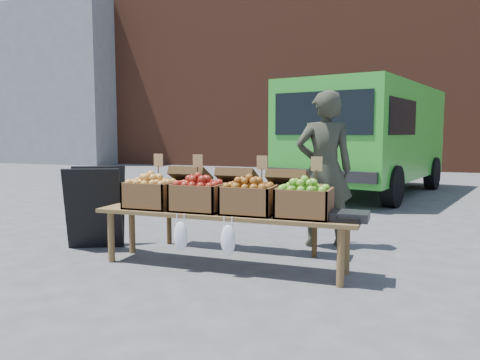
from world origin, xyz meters
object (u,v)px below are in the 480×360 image
(crate_russet_pears, at_px, (198,197))
(back_table, at_px, (238,206))
(display_bench, at_px, (223,240))
(crate_red_apples, at_px, (249,200))
(weighing_scale, at_px, (350,216))
(crate_green_apples, at_px, (304,203))
(delivery_van, at_px, (368,141))
(chalkboard_sign, at_px, (95,207))
(crate_golden_apples, at_px, (151,195))
(vendor, at_px, (324,169))

(crate_russet_pears, bearing_deg, back_table, 76.83)
(display_bench, bearing_deg, crate_russet_pears, 180.00)
(crate_red_apples, bearing_deg, weighing_scale, 0.00)
(crate_russet_pears, distance_m, crate_green_apples, 1.10)
(back_table, height_order, weighing_scale, back_table)
(delivery_van, height_order, crate_green_apples, delivery_van)
(delivery_van, height_order, crate_red_apples, delivery_van)
(crate_green_apples, bearing_deg, crate_red_apples, 180.00)
(delivery_van, height_order, crate_russet_pears, delivery_van)
(delivery_van, height_order, chalkboard_sign, delivery_van)
(delivery_van, xyz_separation_m, chalkboard_sign, (-2.62, -6.23, -0.70))
(crate_golden_apples, height_order, weighing_scale, crate_golden_apples)
(delivery_van, bearing_deg, chalkboard_sign, -98.57)
(chalkboard_sign, relative_size, crate_russet_pears, 1.96)
(delivery_van, relative_size, weighing_scale, 15.60)
(crate_russet_pears, xyz_separation_m, weighing_scale, (1.52, 0.00, -0.10))
(delivery_van, relative_size, crate_green_apples, 10.61)
(vendor, height_order, crate_golden_apples, vendor)
(vendor, distance_m, display_bench, 1.64)
(chalkboard_sign, xyz_separation_m, weighing_scale, (3.00, -0.27, 0.12))
(crate_golden_apples, distance_m, crate_red_apples, 1.10)
(weighing_scale, bearing_deg, chalkboard_sign, 174.79)
(delivery_van, height_order, display_bench, delivery_van)
(back_table, xyz_separation_m, weighing_scale, (1.36, -0.72, 0.09))
(delivery_van, bearing_deg, crate_red_apples, -81.01)
(vendor, height_order, crate_green_apples, vendor)
(delivery_van, bearing_deg, back_table, -85.37)
(vendor, distance_m, crate_red_apples, 1.40)
(vendor, xyz_separation_m, crate_golden_apples, (-1.62, -1.28, -0.22))
(chalkboard_sign, bearing_deg, display_bench, -33.20)
(crate_russet_pears, bearing_deg, chalkboard_sign, 169.48)
(display_bench, bearing_deg, crate_green_apples, 0.00)
(delivery_van, relative_size, display_bench, 1.96)
(crate_green_apples, relative_size, weighing_scale, 1.47)
(delivery_van, bearing_deg, weighing_scale, -72.43)
(back_table, xyz_separation_m, crate_red_apples, (0.38, -0.72, 0.19))
(delivery_van, distance_m, display_bench, 6.62)
(weighing_scale, bearing_deg, vendor, 109.66)
(display_bench, xyz_separation_m, weighing_scale, (1.25, 0.00, 0.33))
(weighing_scale, bearing_deg, crate_red_apples, 180.00)
(display_bench, bearing_deg, crate_red_apples, 0.00)
(display_bench, bearing_deg, chalkboard_sign, 171.11)
(crate_russet_pears, relative_size, weighing_scale, 1.47)
(chalkboard_sign, height_order, crate_green_apples, chalkboard_sign)
(back_table, height_order, crate_golden_apples, back_table)
(crate_golden_apples, relative_size, crate_red_apples, 1.00)
(display_bench, distance_m, crate_red_apples, 0.51)
(display_bench, bearing_deg, weighing_scale, 0.00)
(crate_red_apples, height_order, weighing_scale, crate_red_apples)
(delivery_van, relative_size, vendor, 2.85)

